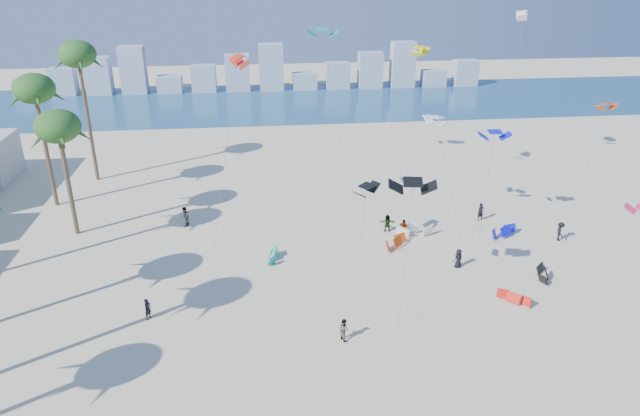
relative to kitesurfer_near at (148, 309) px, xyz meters
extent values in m
plane|color=beige|center=(9.83, -8.48, -0.79)|extent=(220.00, 220.00, 0.00)
plane|color=navy|center=(9.83, 63.52, -0.78)|extent=(220.00, 220.00, 0.00)
imported|color=black|center=(0.00, 0.00, 0.00)|extent=(0.62, 0.68, 1.57)
imported|color=gray|center=(13.11, -3.85, 0.00)|extent=(0.87, 0.95, 1.56)
imported|color=black|center=(23.73, 4.61, 0.01)|extent=(0.91, 0.77, 1.60)
imported|color=gray|center=(20.70, 10.61, 0.03)|extent=(0.93, 0.99, 1.64)
imported|color=black|center=(34.22, 8.23, 0.08)|extent=(0.90, 1.25, 1.74)
imported|color=gray|center=(19.50, 11.80, 0.02)|extent=(1.54, 0.68, 1.61)
imported|color=black|center=(28.81, 13.08, 0.09)|extent=(0.70, 0.52, 1.75)
imported|color=gray|center=(1.04, 15.00, 0.15)|extent=(0.82, 1.00, 1.88)
cylinder|color=#595959|center=(16.06, 6.06, 2.20)|extent=(1.43, 4.39, 5.98)
cylinder|color=#595959|center=(24.49, 10.48, 4.44)|extent=(2.03, 3.56, 10.45)
cylinder|color=#595959|center=(27.52, 9.50, 3.94)|extent=(1.32, 2.39, 9.45)
cylinder|color=#595959|center=(5.33, 10.88, 7.04)|extent=(2.88, 4.00, 15.65)
cylinder|color=#595959|center=(22.98, 19.49, 6.74)|extent=(2.20, 2.29, 15.06)
cylinder|color=#595959|center=(16.43, 24.87, 7.33)|extent=(2.39, 2.95, 16.24)
cylinder|color=#595959|center=(40.37, 15.60, 4.24)|extent=(2.76, 2.28, 10.07)
cylinder|color=#595959|center=(17.55, -1.65, 3.94)|extent=(1.23, 3.02, 9.47)
cylinder|color=#595959|center=(35.11, 21.71, 8.21)|extent=(0.24, 3.56, 18.00)
cylinder|color=brown|center=(-8.58, 14.52, 4.22)|extent=(0.40, 0.40, 10.01)
ellipsoid|color=#295A1F|center=(-8.58, 14.52, 9.22)|extent=(3.80, 3.80, 2.85)
cylinder|color=brown|center=(-12.40, 21.52, 5.11)|extent=(0.40, 0.40, 11.80)
ellipsoid|color=#295A1F|center=(-12.40, 21.52, 11.01)|extent=(3.80, 3.80, 2.85)
cylinder|color=brown|center=(-10.00, 28.52, 6.12)|extent=(0.40, 0.40, 13.82)
ellipsoid|color=#295A1F|center=(-10.00, 28.52, 13.03)|extent=(3.80, 3.80, 2.85)
cube|color=#9EADBF|center=(-32.17, 73.52, 0.71)|extent=(4.40, 3.00, 3.00)
cube|color=#9EADBF|center=(-25.97, 73.52, 1.61)|extent=(4.40, 3.00, 4.80)
cube|color=#9EADBF|center=(-19.77, 73.52, 2.51)|extent=(4.40, 3.00, 6.60)
cube|color=#9EADBF|center=(-13.57, 73.52, 3.41)|extent=(4.40, 3.00, 8.40)
cube|color=#9EADBF|center=(-7.37, 73.52, 0.71)|extent=(4.40, 3.00, 3.00)
cube|color=#9EADBF|center=(-1.17, 73.52, 1.61)|extent=(4.40, 3.00, 4.80)
cube|color=#9EADBF|center=(5.03, 73.52, 2.51)|extent=(4.40, 3.00, 6.60)
cube|color=#9EADBF|center=(11.23, 73.52, 3.41)|extent=(4.40, 3.00, 8.40)
cube|color=#9EADBF|center=(17.43, 73.52, 0.71)|extent=(4.40, 3.00, 3.00)
cube|color=#9EADBF|center=(23.63, 73.52, 1.61)|extent=(4.40, 3.00, 4.80)
cube|color=#9EADBF|center=(29.83, 73.52, 2.51)|extent=(4.40, 3.00, 6.60)
cube|color=#9EADBF|center=(36.03, 73.52, 3.41)|extent=(4.40, 3.00, 8.40)
cube|color=#9EADBF|center=(42.23, 73.52, 0.71)|extent=(4.40, 3.00, 3.00)
cube|color=#9EADBF|center=(48.43, 73.52, 1.61)|extent=(4.40, 3.00, 4.80)
camera|label=1|loc=(8.03, -34.88, 22.45)|focal=32.48mm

